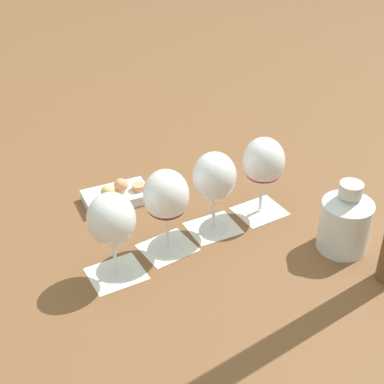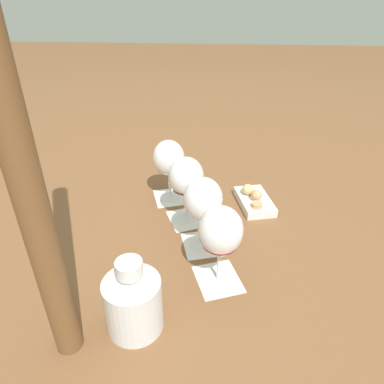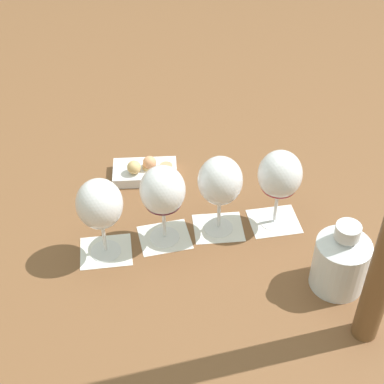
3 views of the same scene
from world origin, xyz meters
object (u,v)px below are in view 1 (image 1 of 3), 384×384
at_px(ceramic_vase, 345,220).
at_px(snack_dish, 117,195).
at_px(wine_glass_0, 263,164).
at_px(wine_glass_3, 112,223).
at_px(wine_glass_1, 214,179).
at_px(wine_glass_2, 166,198).

relative_size(ceramic_vase, snack_dish, 0.93).
height_order(wine_glass_0, ceramic_vase, wine_glass_0).
relative_size(wine_glass_3, ceramic_vase, 1.18).
bearing_deg(wine_glass_3, ceramic_vase, -179.41).
relative_size(wine_glass_1, ceramic_vase, 1.18).
bearing_deg(snack_dish, wine_glass_2, 115.62).
distance_m(wine_glass_1, wine_glass_2, 0.12).
distance_m(wine_glass_3, snack_dish, 0.29).
height_order(wine_glass_3, ceramic_vase, wine_glass_3).
distance_m(wine_glass_0, wine_glass_3, 0.38).
distance_m(wine_glass_3, ceramic_vase, 0.49).
relative_size(wine_glass_1, wine_glass_3, 1.00).
xyz_separation_m(wine_glass_2, wine_glass_3, (0.11, 0.07, -0.00)).
height_order(wine_glass_2, wine_glass_3, same).
height_order(wine_glass_0, snack_dish, wine_glass_0).
height_order(ceramic_vase, snack_dish, ceramic_vase).
xyz_separation_m(wine_glass_1, snack_dish, (0.21, -0.14, -0.11)).
distance_m(wine_glass_1, snack_dish, 0.28).
distance_m(ceramic_vase, snack_dish, 0.54).
xyz_separation_m(wine_glass_2, ceramic_vase, (-0.37, 0.06, -0.06)).
bearing_deg(wine_glass_0, wine_glass_2, 22.67).
bearing_deg(snack_dish, wine_glass_0, 163.03).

